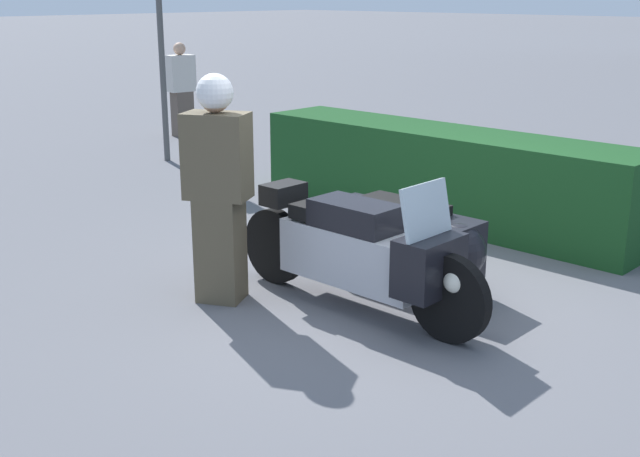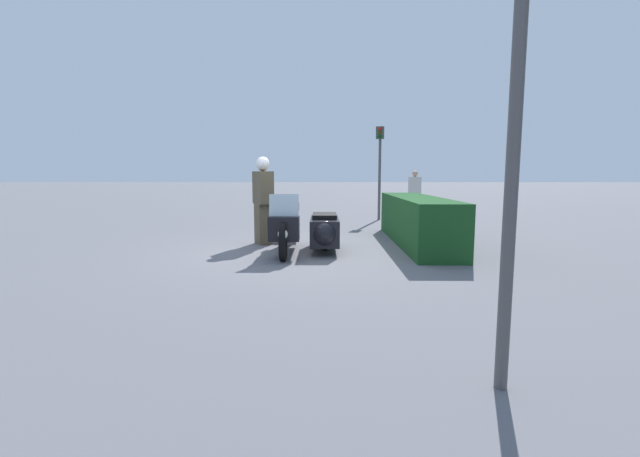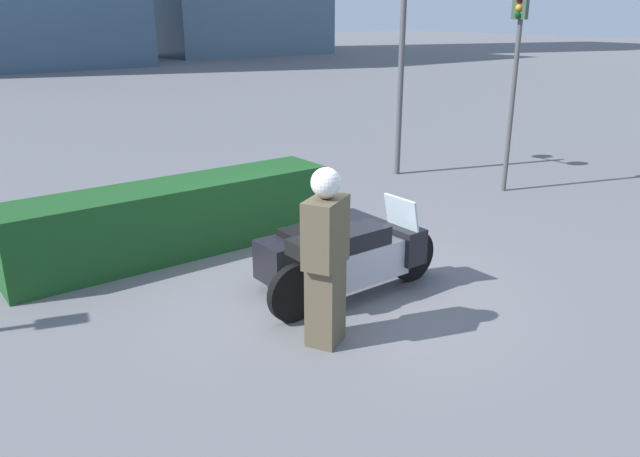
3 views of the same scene
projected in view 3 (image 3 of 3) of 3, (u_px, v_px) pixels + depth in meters
name	position (u px, v px, depth m)	size (l,w,h in m)	color
ground_plane	(339.00, 288.00, 7.87)	(160.00, 160.00, 0.00)	slate
police_motorcycle	(340.00, 253.00, 7.75)	(2.53, 1.28, 1.16)	black
officer_rider	(326.00, 254.00, 6.27)	(0.60, 0.52, 1.89)	brown
hedge_bush_curbside	(175.00, 218.00, 8.89)	(4.71, 0.93, 1.02)	#19471E
twin_lamp_post	(403.00, 16.00, 12.36)	(0.38, 1.30, 4.07)	#4C4C51
traffic_light_near	(515.00, 68.00, 11.38)	(0.22, 0.28, 3.57)	#4C4C4C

